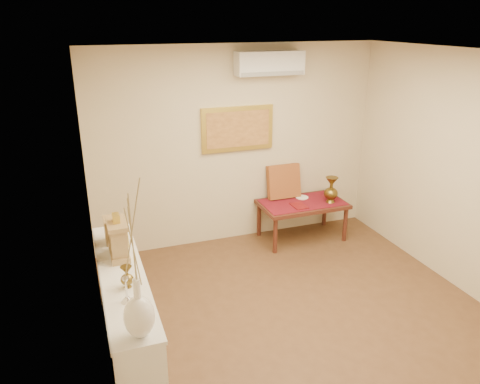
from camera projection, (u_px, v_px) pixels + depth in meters
name	position (u px, v px, depth m)	size (l,w,h in m)	color
floor	(309.00, 325.00, 4.86)	(4.50, 4.50, 0.00)	brown
ceiling	(326.00, 56.00, 3.91)	(4.50, 4.50, 0.00)	silver
wall_back	(237.00, 146.00, 6.37)	(4.00, 0.02, 2.70)	beige
wall_left	(95.00, 236.00, 3.75)	(0.02, 4.50, 2.70)	beige
white_vase	(134.00, 264.00, 2.97)	(0.21, 0.21, 1.10)	white
candlestick	(126.00, 290.00, 3.51)	(0.10, 0.10, 0.21)	silver
brass_urn_small	(127.00, 274.00, 3.69)	(0.10, 0.10, 0.24)	brown
table_cloth	(303.00, 202.00, 6.59)	(1.14, 0.59, 0.01)	maroon
brass_urn_tall	(331.00, 187.00, 6.52)	(0.20, 0.20, 0.45)	brown
plate	(302.00, 197.00, 6.74)	(0.18, 0.18, 0.01)	white
menu	(299.00, 206.00, 6.44)	(0.18, 0.25, 0.01)	maroon
cushion	(284.00, 181.00, 6.68)	(0.48, 0.10, 0.48)	maroon
display_ledge	(127.00, 322.00, 4.11)	(0.37, 2.02, 0.98)	white
mantel_clock	(118.00, 239.00, 4.16)	(0.17, 0.36, 0.41)	#A48454
wooden_chest	(113.00, 230.00, 4.45)	(0.16, 0.21, 0.24)	#A48454
low_table	(302.00, 207.00, 6.62)	(1.20, 0.70, 0.55)	#4D2117
painting	(238.00, 129.00, 6.26)	(1.00, 0.06, 0.60)	gold
ac_unit	(270.00, 63.00, 6.00)	(0.90, 0.25, 0.30)	silver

